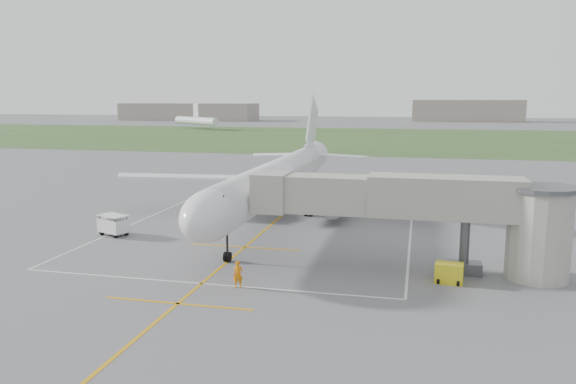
% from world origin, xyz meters
% --- Properties ---
extents(ground, '(700.00, 700.00, 0.00)m').
position_xyz_m(ground, '(0.00, 0.00, 0.00)').
color(ground, '#5D5D60').
rests_on(ground, ground).
extents(grass_strip, '(700.00, 120.00, 0.02)m').
position_xyz_m(grass_strip, '(0.00, 130.00, 0.01)').
color(grass_strip, '#305123').
rests_on(grass_strip, ground).
extents(apron_markings, '(28.20, 60.00, 0.01)m').
position_xyz_m(apron_markings, '(0.00, -5.82, 0.01)').
color(apron_markings, '#CF910C').
rests_on(apron_markings, ground).
extents(airliner, '(38.93, 46.75, 13.52)m').
position_xyz_m(airliner, '(-0.00, 0.75, 4.39)').
color(airliner, silver).
rests_on(airliner, ground).
extents(jet_bridge, '(23.40, 5.00, 7.20)m').
position_xyz_m(jet_bridge, '(15.72, -13.50, 4.74)').
color(jet_bridge, gray).
rests_on(jet_bridge, ground).
extents(gpu_unit, '(2.03, 1.55, 1.42)m').
position_xyz_m(gpu_unit, '(16.87, -15.88, 0.70)').
color(gpu_unit, gold).
rests_on(gpu_unit, ground).
extents(baggage_cart, '(3.24, 2.62, 1.95)m').
position_xyz_m(baggage_cart, '(-13.36, -8.68, 1.00)').
color(baggage_cart, silver).
rests_on(baggage_cart, ground).
extents(ramp_worker_nose, '(0.76, 0.60, 1.84)m').
position_xyz_m(ramp_worker_nose, '(2.76, -20.18, 0.92)').
color(ramp_worker_nose, orange).
rests_on(ramp_worker_nose, ground).
extents(ramp_worker_wing, '(1.04, 0.96, 1.70)m').
position_xyz_m(ramp_worker_wing, '(-9.71, 2.00, 0.85)').
color(ramp_worker_wing, orange).
rests_on(ramp_worker_wing, ground).
extents(distant_hangars, '(345.00, 49.00, 12.00)m').
position_xyz_m(distant_hangars, '(-16.15, 265.19, 5.17)').
color(distant_hangars, gray).
rests_on(distant_hangars, ground).
extents(distant_aircraft, '(192.06, 47.01, 8.85)m').
position_xyz_m(distant_aircraft, '(7.38, 178.62, 3.59)').
color(distant_aircraft, silver).
rests_on(distant_aircraft, ground).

